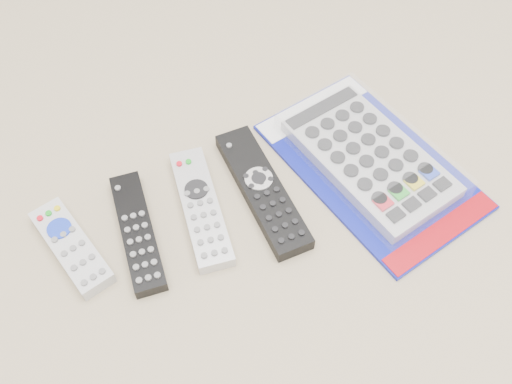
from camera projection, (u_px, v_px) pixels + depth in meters
name	position (u px, v px, depth m)	size (l,w,h in m)	color
remote_small_grey	(71.00, 247.00, 0.80)	(0.08, 0.17, 0.02)	#B2B2B4
remote_slim_black	(138.00, 232.00, 0.81)	(0.08, 0.20, 0.02)	black
remote_silver_dvd	(201.00, 207.00, 0.84)	(0.09, 0.21, 0.02)	#B9B9BE
remote_large_black	(262.00, 190.00, 0.85)	(0.07, 0.24, 0.03)	black
jumbo_remote_packaged	(370.00, 157.00, 0.88)	(0.25, 0.37, 0.05)	#0D1691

